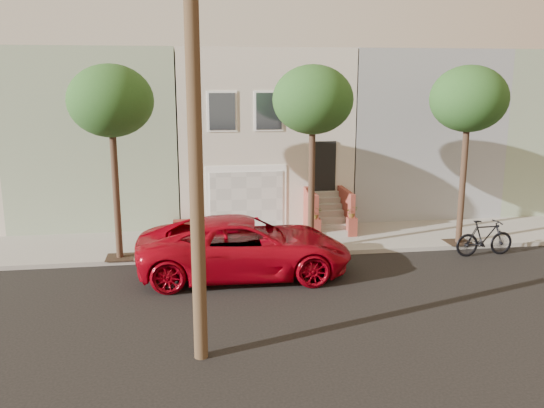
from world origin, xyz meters
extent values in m
plane|color=black|center=(0.00, 0.00, 0.00)|extent=(90.00, 90.00, 0.00)
cube|color=gray|center=(0.00, 5.35, 0.07)|extent=(40.00, 3.70, 0.15)
cube|color=#BFB3A3|center=(0.00, 11.20, 3.65)|extent=(7.00, 8.00, 7.00)
cube|color=gray|center=(-6.80, 11.20, 3.65)|extent=(6.50, 8.00, 7.00)
cube|color=gray|center=(6.80, 11.20, 3.65)|extent=(6.50, 8.00, 7.00)
cube|color=gray|center=(13.30, 11.20, 3.65)|extent=(6.50, 8.00, 7.00)
cube|color=white|center=(-0.90, 7.22, 1.40)|extent=(3.20, 0.12, 2.50)
cube|color=silver|center=(-0.90, 7.16, 1.30)|extent=(2.90, 0.06, 2.20)
cube|color=gray|center=(-0.90, 5.35, 0.16)|extent=(3.20, 3.70, 0.02)
cube|color=maroon|center=(-3.10, 6.90, 0.37)|extent=(1.40, 0.45, 0.44)
cube|color=black|center=(2.20, 7.17, 2.55)|extent=(1.00, 0.06, 2.00)
cube|color=#3F4751|center=(-1.80, 7.17, 4.75)|extent=(1.00, 0.06, 1.40)
cube|color=white|center=(-1.80, 7.19, 4.75)|extent=(1.15, 0.05, 1.55)
cube|color=#3F4751|center=(0.00, 7.17, 4.75)|extent=(1.00, 0.06, 1.40)
cube|color=white|center=(0.00, 7.19, 4.75)|extent=(1.15, 0.05, 1.55)
cube|color=#3F4751|center=(1.80, 7.17, 4.75)|extent=(1.00, 0.06, 1.40)
cube|color=white|center=(1.80, 7.19, 4.75)|extent=(1.15, 0.05, 1.55)
cube|color=gray|center=(2.20, 5.38, 0.25)|extent=(1.20, 0.28, 0.20)
cube|color=gray|center=(2.20, 5.66, 0.45)|extent=(1.20, 0.28, 0.20)
cube|color=gray|center=(2.20, 5.94, 0.65)|extent=(1.20, 0.28, 0.20)
cube|color=gray|center=(2.20, 6.22, 0.85)|extent=(1.20, 0.28, 0.20)
cube|color=gray|center=(2.20, 6.50, 1.05)|extent=(1.20, 0.28, 0.20)
cube|color=gray|center=(2.20, 6.78, 1.25)|extent=(1.20, 0.28, 0.20)
cube|color=gray|center=(2.20, 7.06, 1.45)|extent=(1.20, 0.28, 0.20)
cube|color=brown|center=(1.50, 6.22, 0.95)|extent=(0.18, 1.96, 1.60)
cube|color=brown|center=(2.90, 6.22, 0.95)|extent=(0.18, 1.96, 1.60)
cube|color=brown|center=(1.50, 5.34, 0.50)|extent=(0.35, 0.35, 0.70)
imported|color=#1B4719|center=(1.50, 5.34, 1.07)|extent=(0.40, 0.35, 0.45)
cube|color=brown|center=(2.90, 5.34, 0.50)|extent=(0.35, 0.35, 0.70)
imported|color=#1B4719|center=(2.90, 5.34, 1.07)|extent=(0.41, 0.35, 0.45)
cube|color=#2D2116|center=(-5.50, 3.90, 0.15)|extent=(0.90, 0.90, 0.02)
cylinder|color=#362218|center=(-5.50, 3.90, 2.25)|extent=(0.22, 0.22, 4.20)
ellipsoid|color=#1B4719|center=(-5.50, 3.90, 5.30)|extent=(2.70, 2.57, 2.29)
cube|color=#2D2116|center=(1.00, 3.90, 0.15)|extent=(0.90, 0.90, 0.02)
cylinder|color=#362218|center=(1.00, 3.90, 2.25)|extent=(0.22, 0.22, 4.20)
ellipsoid|color=#1B4719|center=(1.00, 3.90, 5.30)|extent=(2.70, 2.57, 2.29)
cube|color=#2D2116|center=(6.50, 3.90, 0.15)|extent=(0.90, 0.90, 0.02)
cylinder|color=#362218|center=(6.50, 3.90, 2.25)|extent=(0.22, 0.22, 4.20)
ellipsoid|color=#1B4719|center=(6.50, 3.90, 5.30)|extent=(2.70, 2.57, 2.29)
cylinder|color=#402F1D|center=(-3.00, -3.20, 5.00)|extent=(0.30, 0.30, 10.00)
imported|color=#A00413|center=(-1.50, 2.00, 0.91)|extent=(6.62, 3.17, 1.82)
imported|color=black|center=(6.85, 2.72, 0.63)|extent=(2.14, 0.70, 1.27)
camera|label=1|loc=(-3.16, -14.79, 6.00)|focal=37.58mm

